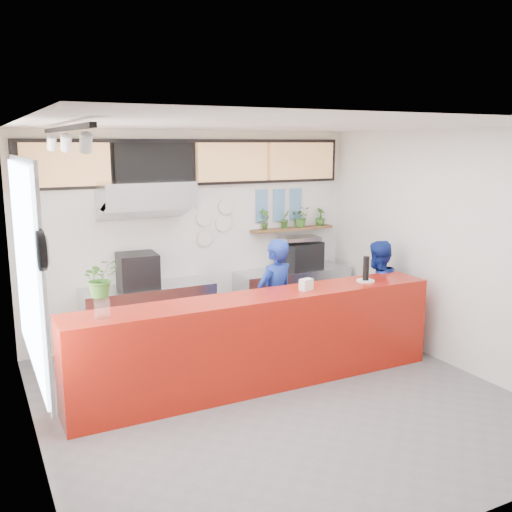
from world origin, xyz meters
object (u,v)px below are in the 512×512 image
object	(u,v)px
espresso_machine	(300,256)
staff_center	(275,301)
panini_oven	(138,270)
pepper_mill	(366,268)
service_counter	(260,341)
staff_right	(376,294)

from	to	relation	value
espresso_machine	staff_center	bearing A→B (deg)	-146.32
panini_oven	pepper_mill	world-z (taller)	pepper_mill
service_counter	espresso_machine	size ratio (longest dim) A/B	7.06
pepper_mill	staff_right	bearing A→B (deg)	39.58
service_counter	panini_oven	distance (m)	2.11
service_counter	espresso_machine	xyz separation A→B (m)	(1.62, 1.80, 0.55)
service_counter	espresso_machine	bearing A→B (deg)	47.99
service_counter	pepper_mill	world-z (taller)	pepper_mill
pepper_mill	espresso_machine	bearing A→B (deg)	86.19
service_counter	staff_right	xyz separation A→B (m)	(2.07, 0.46, 0.20)
panini_oven	espresso_machine	distance (m)	2.56
espresso_machine	staff_center	size ratio (longest dim) A/B	0.39
espresso_machine	pepper_mill	xyz separation A→B (m)	(-0.12, -1.80, 0.16)
panini_oven	staff_right	bearing A→B (deg)	-20.49
pepper_mill	panini_oven	bearing A→B (deg)	143.47
espresso_machine	staff_right	xyz separation A→B (m)	(0.45, -1.34, -0.35)
service_counter	staff_center	bearing A→B (deg)	49.10
espresso_machine	staff_right	bearing A→B (deg)	-85.27
staff_center	espresso_machine	bearing A→B (deg)	-149.54
staff_right	pepper_mill	xyz separation A→B (m)	(-0.57, -0.47, 0.51)
panini_oven	pepper_mill	bearing A→B (deg)	-33.02
service_counter	staff_center	world-z (taller)	staff_center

